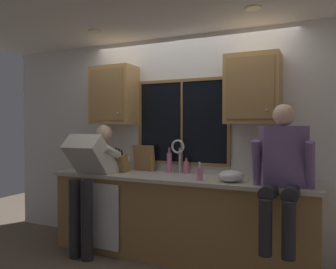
# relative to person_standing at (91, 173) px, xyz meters

# --- Properties ---
(back_wall) EXTENTS (5.34, 0.12, 2.55)m
(back_wall) POSITION_rel_person_standing_xyz_m (0.96, 0.64, 0.34)
(back_wall) COLOR silver
(back_wall) RESTS_ON floor
(ceiling_downlight_left) EXTENTS (0.14, 0.14, 0.01)m
(ceiling_downlight_left) POSITION_rel_person_standing_xyz_m (0.08, -0.02, 1.61)
(ceiling_downlight_left) COLOR #FFEAB2
(ceiling_downlight_right) EXTENTS (0.14, 0.14, 0.01)m
(ceiling_downlight_right) POSITION_rel_person_standing_xyz_m (1.84, -0.02, 1.61)
(ceiling_downlight_right) COLOR #FFEAB2
(window_glass) EXTENTS (1.10, 0.02, 0.95)m
(window_glass) POSITION_rel_person_standing_xyz_m (0.90, 0.58, 0.59)
(window_glass) COLOR black
(window_frame_top) EXTENTS (1.17, 0.02, 0.04)m
(window_frame_top) POSITION_rel_person_standing_xyz_m (0.90, 0.57, 1.08)
(window_frame_top) COLOR olive
(window_frame_bottom) EXTENTS (1.17, 0.02, 0.04)m
(window_frame_bottom) POSITION_rel_person_standing_xyz_m (0.90, 0.57, 0.09)
(window_frame_bottom) COLOR olive
(window_frame_left) EXTENTS (0.03, 0.02, 0.95)m
(window_frame_left) POSITION_rel_person_standing_xyz_m (0.34, 0.57, 0.59)
(window_frame_left) COLOR olive
(window_frame_right) EXTENTS (0.03, 0.02, 0.95)m
(window_frame_right) POSITION_rel_person_standing_xyz_m (1.47, 0.57, 0.59)
(window_frame_right) COLOR olive
(window_mullion_center) EXTENTS (0.02, 0.02, 0.95)m
(window_mullion_center) POSITION_rel_person_standing_xyz_m (0.90, 0.56, 0.59)
(window_mullion_center) COLOR olive
(lower_cabinet_run) EXTENTS (2.94, 0.58, 0.88)m
(lower_cabinet_run) POSITION_rel_person_standing_xyz_m (0.96, 0.29, -0.50)
(lower_cabinet_run) COLOR #A07744
(lower_cabinet_run) RESTS_ON floor
(countertop) EXTENTS (3.00, 0.62, 0.04)m
(countertop) POSITION_rel_person_standing_xyz_m (0.96, 0.27, -0.04)
(countertop) COLOR beige
(countertop) RESTS_ON lower_cabinet_run
(dishwasher_front) EXTENTS (0.60, 0.02, 0.74)m
(dishwasher_front) POSITION_rel_person_standing_xyz_m (0.09, -0.02, -0.48)
(dishwasher_front) COLOR white
(upper_cabinet_left) EXTENTS (0.56, 0.36, 0.72)m
(upper_cabinet_left) POSITION_rel_person_standing_xyz_m (0.05, 0.42, 0.92)
(upper_cabinet_left) COLOR #B2844C
(upper_cabinet_right) EXTENTS (0.56, 0.36, 0.72)m
(upper_cabinet_right) POSITION_rel_person_standing_xyz_m (1.76, 0.42, 0.92)
(upper_cabinet_right) COLOR #B2844C
(sink) EXTENTS (0.80, 0.46, 0.21)m
(sink) POSITION_rel_person_standing_xyz_m (0.90, 0.28, -0.12)
(sink) COLOR #B7B7BC
(sink) RESTS_ON lower_cabinet_run
(faucet) EXTENTS (0.18, 0.09, 0.40)m
(faucet) POSITION_rel_person_standing_xyz_m (0.91, 0.46, 0.23)
(faucet) COLOR silver
(faucet) RESTS_ON countertop
(person_standing) EXTENTS (0.53, 0.71, 1.50)m
(person_standing) POSITION_rel_person_standing_xyz_m (0.00, 0.00, 0.00)
(person_standing) COLOR #262628
(person_standing) RESTS_ON floor
(person_sitting_on_counter) EXTENTS (0.54, 0.66, 1.26)m
(person_sitting_on_counter) POSITION_rel_person_standing_xyz_m (2.10, 0.01, 0.17)
(person_sitting_on_counter) COLOR #262628
(person_sitting_on_counter) RESTS_ON countertop
(knife_block) EXTENTS (0.12, 0.18, 0.32)m
(knife_block) POSITION_rel_person_standing_xyz_m (0.23, 0.30, 0.09)
(knife_block) COLOR olive
(knife_block) RESTS_ON countertop
(cutting_board) EXTENTS (0.29, 0.09, 0.32)m
(cutting_board) POSITION_rel_person_standing_xyz_m (0.43, 0.50, 0.14)
(cutting_board) COLOR #997047
(cutting_board) RESTS_ON countertop
(mixing_bowl) EXTENTS (0.25, 0.25, 0.13)m
(mixing_bowl) POSITION_rel_person_standing_xyz_m (1.60, 0.18, 0.04)
(mixing_bowl) COLOR silver
(mixing_bowl) RESTS_ON countertop
(soap_dispenser) EXTENTS (0.06, 0.07, 0.19)m
(soap_dispenser) POSITION_rel_person_standing_xyz_m (1.29, 0.11, 0.06)
(soap_dispenser) COLOR pink
(soap_dispenser) RESTS_ON countertop
(bottle_green_glass) EXTENTS (0.06, 0.06, 0.31)m
(bottle_green_glass) POSITION_rel_person_standing_xyz_m (0.78, 0.49, 0.11)
(bottle_green_glass) COLOR pink
(bottle_green_glass) RESTS_ON countertop
(bottle_tall_clear) EXTENTS (0.06, 0.06, 0.20)m
(bottle_tall_clear) POSITION_rel_person_standing_xyz_m (0.99, 0.50, 0.06)
(bottle_tall_clear) COLOR pink
(bottle_tall_clear) RESTS_ON countertop
(bottle_amber_small) EXTENTS (0.06, 0.06, 0.30)m
(bottle_amber_small) POSITION_rel_person_standing_xyz_m (0.53, 0.51, 0.11)
(bottle_amber_small) COLOR olive
(bottle_amber_small) RESTS_ON countertop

